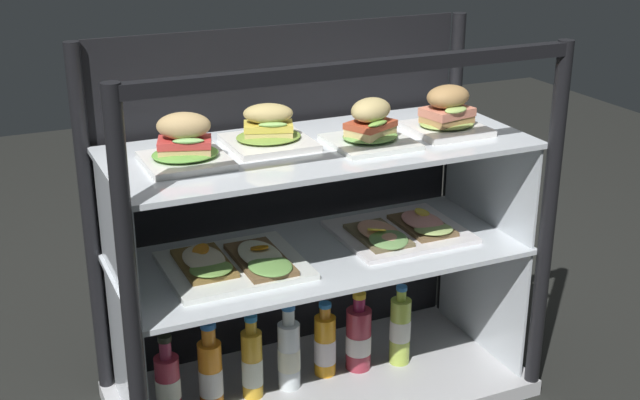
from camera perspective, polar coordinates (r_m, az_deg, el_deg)
ground_plane at (r=2.43m, az=0.00°, el=-13.13°), size 6.00×6.00×0.02m
case_base_deck at (r=2.41m, az=0.00°, el=-12.49°), size 1.12×0.50×0.04m
case_frame at (r=2.27m, az=-1.16°, el=-0.09°), size 1.12×0.50×0.99m
riser_lower_tier at (r=2.30m, az=0.00°, el=-8.10°), size 1.04×0.42×0.38m
shelf_lower_glass at (r=2.22m, az=0.00°, el=-3.68°), size 1.06×0.44×0.01m
riser_upper_tier at (r=2.16m, az=0.00°, el=-0.17°), size 1.04×0.42×0.28m
shelf_upper_glass at (r=2.11m, az=0.00°, el=3.52°), size 1.06×0.44×0.01m
plated_roll_sandwich_far_left at (r=1.98m, az=-9.05°, el=3.61°), size 0.19×0.19×0.12m
plated_roll_sandwich_center at (r=2.10m, az=-3.47°, el=4.59°), size 0.20×0.20×0.11m
plated_roll_sandwich_near_right_corner at (r=2.11m, az=3.41°, el=4.87°), size 0.20×0.20×0.12m
plated_roll_sandwich_near_left_corner at (r=2.23m, az=8.52°, el=5.72°), size 0.19×0.19×0.12m
open_sandwich_tray_mid_left at (r=2.12m, az=-5.71°, el=-4.24°), size 0.34×0.30×0.06m
open_sandwich_tray_mid_right at (r=2.31m, az=5.47°, el=-2.04°), size 0.34×0.29×0.05m
juice_bottle_tucked_behind at (r=2.25m, az=-10.16°, el=-12.08°), size 0.07×0.07×0.24m
juice_bottle_front_middle at (r=2.28m, az=-7.35°, el=-11.40°), size 0.06×0.06×0.24m
juice_bottle_back_left at (r=2.30m, az=-4.57°, el=-10.90°), size 0.06×0.06×0.24m
juice_bottle_back_right at (r=2.33m, az=-2.09°, el=-10.24°), size 0.06×0.06×0.25m
juice_bottle_back_center at (r=2.39m, az=0.34°, el=-9.71°), size 0.06×0.06×0.22m
juice_bottle_front_right_end at (r=2.42m, az=2.60°, el=-9.23°), size 0.07×0.07×0.24m
juice_bottle_near_post at (r=2.45m, az=5.37°, el=-8.61°), size 0.06×0.06×0.24m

